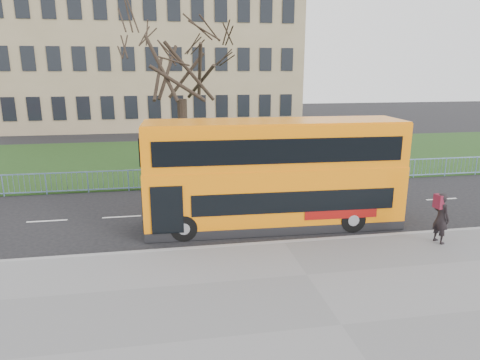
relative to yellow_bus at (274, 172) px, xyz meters
The scene contains 9 objects.
ground 2.27m from the yellow_bus, 102.80° to the right, with size 120.00×120.00×0.00m, color black.
pavement 7.46m from the yellow_bus, 90.70° to the right, with size 80.00×10.50×0.12m, color slate.
kerb 2.90m from the yellow_bus, 92.60° to the right, with size 80.00×0.20×0.14m, color gray.
grass_verge 14.09m from the yellow_bus, 90.36° to the left, with size 80.00×15.40×0.08m, color #1C3915.
guard_railing 6.44m from the yellow_bus, 90.81° to the left, with size 40.00×0.12×1.10m, color #6D89C2, non-canonical shape.
bare_tree 10.53m from the yellow_bus, 107.81° to the left, with size 7.22×7.22×10.31m, color black, non-canonical shape.
civic_building 35.31m from the yellow_bus, 98.36° to the left, with size 30.00×15.00×14.00m, color #8C7959.
yellow_bus is the anchor object (origin of this frame).
pedestrian 6.19m from the yellow_bus, 28.76° to the right, with size 0.66×0.44×1.82m, color black.
Camera 1 is at (-3.96, -15.29, 6.10)m, focal length 32.00 mm.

